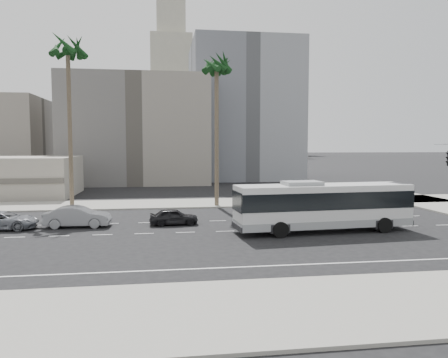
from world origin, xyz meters
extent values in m
plane|color=black|center=(0.00, 0.00, 0.00)|extent=(700.00, 700.00, 0.00)
cube|color=gray|center=(0.00, 15.50, 0.07)|extent=(120.00, 7.00, 0.15)
cube|color=gray|center=(0.00, -15.50, 0.07)|extent=(120.00, 7.00, 0.15)
cube|color=slate|center=(-12.00, 45.00, 9.00)|extent=(24.00, 18.00, 18.00)
cube|color=slate|center=(8.00, 52.00, 13.00)|extent=(20.00, 20.00, 26.00)
cube|color=#BDB8A1|center=(-2.00, 250.00, 22.00)|extent=(42.00, 42.00, 44.00)
cube|color=#BDB8A1|center=(-2.00, 250.00, 60.00)|extent=(26.00, 26.00, 32.00)
cube|color=#BDB8A1|center=(-2.00, 250.00, 92.00)|extent=(18.00, 18.00, 32.00)
cube|color=slate|center=(45.00, 230.00, 35.00)|extent=(26.00, 26.00, 70.00)
cube|color=slate|center=(70.00, 260.00, 30.00)|extent=(22.00, 22.00, 60.00)
cube|color=silver|center=(4.28, -1.03, 2.06)|extent=(13.44, 3.91, 2.97)
cube|color=black|center=(4.28, -1.03, 2.46)|extent=(13.51, 3.97, 1.26)
cube|color=gray|center=(4.28, -1.03, 0.74)|extent=(13.46, 3.95, 0.57)
cube|color=gray|center=(2.57, -1.03, 3.66)|extent=(2.87, 2.03, 0.34)
cube|color=#262628|center=(10.57, -1.03, 3.37)|extent=(0.84, 2.10, 0.34)
cylinder|color=black|center=(8.51, -2.49, 0.57)|extent=(1.14, 0.34, 1.14)
cylinder|color=black|center=(8.51, 0.44, 0.57)|extent=(1.14, 0.34, 1.14)
cylinder|color=black|center=(0.40, -2.49, 0.57)|extent=(1.14, 0.34, 1.14)
cylinder|color=black|center=(0.40, 0.44, 0.57)|extent=(1.14, 0.34, 1.14)
imported|color=black|center=(-6.77, 3.25, 0.67)|extent=(1.73, 3.99, 1.34)
imported|color=gray|center=(-14.34, 3.34, 0.84)|extent=(1.99, 5.17, 1.68)
imported|color=gray|center=(-19.84, 3.13, 0.71)|extent=(2.55, 5.20, 1.42)
cylinder|color=brown|center=(-2.01, 13.05, 7.21)|extent=(0.40, 0.40, 14.42)
cylinder|color=brown|center=(-17.14, 14.90, 7.98)|extent=(0.50, 0.50, 15.96)
camera|label=1|loc=(-7.53, -31.34, 6.47)|focal=34.15mm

